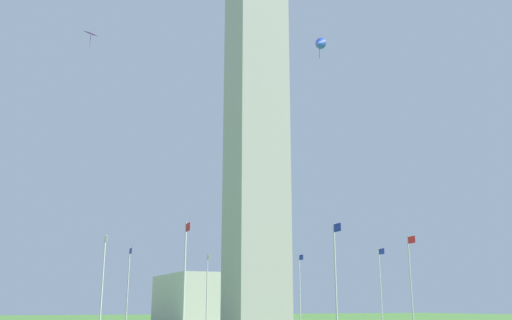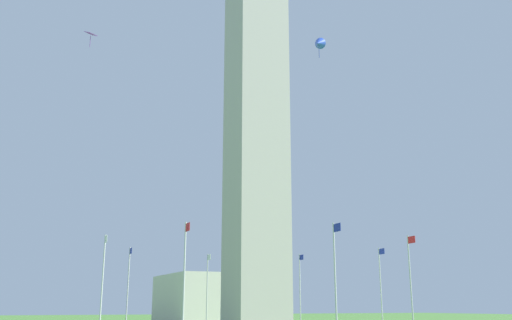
# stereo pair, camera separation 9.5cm
# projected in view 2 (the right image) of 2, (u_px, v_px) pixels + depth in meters

# --- Properties ---
(obelisk_monument) EXTENTS (5.54, 5.54, 50.41)m
(obelisk_monument) POSITION_uv_depth(u_px,v_px,m) (256.00, 95.00, 62.29)
(obelisk_monument) COLOR #B7B2A8
(obelisk_monument) RESTS_ON ground
(flagpole_n) EXTENTS (1.12, 0.14, 9.08)m
(flagpole_n) POSITION_uv_depth(u_px,v_px,m) (335.00, 276.00, 43.65)
(flagpole_n) COLOR silver
(flagpole_n) RESTS_ON ground
(flagpole_ne) EXTENTS (1.12, 0.14, 9.08)m
(flagpole_ne) POSITION_uv_depth(u_px,v_px,m) (411.00, 281.00, 51.81)
(flagpole_ne) COLOR silver
(flagpole_ne) RESTS_ON ground
(flagpole_e) EXTENTS (1.12, 0.14, 9.08)m
(flagpole_e) POSITION_uv_depth(u_px,v_px,m) (381.00, 285.00, 63.11)
(flagpole_e) COLOR silver
(flagpole_e) RESTS_ON ground
(flagpole_se) EXTENTS (1.12, 0.14, 9.08)m
(flagpole_se) POSITION_uv_depth(u_px,v_px,m) (300.00, 287.00, 70.93)
(flagpole_se) COLOR silver
(flagpole_se) RESTS_ON ground
(flagpole_s) EXTENTS (1.12, 0.14, 9.08)m
(flagpole_s) POSITION_uv_depth(u_px,v_px,m) (207.00, 287.00, 70.69)
(flagpole_s) COLOR silver
(flagpole_s) RESTS_ON ground
(flagpole_sw) EXTENTS (1.12, 0.14, 9.08)m
(flagpole_sw) POSITION_uv_depth(u_px,v_px,m) (128.00, 285.00, 62.53)
(flagpole_sw) COLOR silver
(flagpole_sw) RESTS_ON ground
(flagpole_w) EXTENTS (1.12, 0.14, 9.08)m
(flagpole_w) POSITION_uv_depth(u_px,v_px,m) (103.00, 280.00, 51.24)
(flagpole_w) COLOR silver
(flagpole_w) RESTS_ON ground
(flagpole_nw) EXTENTS (1.12, 0.14, 9.08)m
(flagpole_nw) POSITION_uv_depth(u_px,v_px,m) (184.00, 276.00, 43.42)
(flagpole_nw) COLOR silver
(flagpole_nw) RESTS_ON ground
(kite_blue_delta) EXTENTS (1.35, 1.37, 1.77)m
(kite_blue_delta) POSITION_uv_depth(u_px,v_px,m) (319.00, 43.00, 43.58)
(kite_blue_delta) COLOR blue
(kite_purple_diamond) EXTENTS (1.36, 1.39, 1.67)m
(kite_purple_diamond) POSITION_uv_depth(u_px,v_px,m) (91.00, 34.00, 55.80)
(kite_purple_diamond) COLOR purple
(distant_building) EXTENTS (19.65, 16.04, 7.83)m
(distant_building) POSITION_uv_depth(u_px,v_px,m) (212.00, 298.00, 96.75)
(distant_building) COLOR beige
(distant_building) RESTS_ON ground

